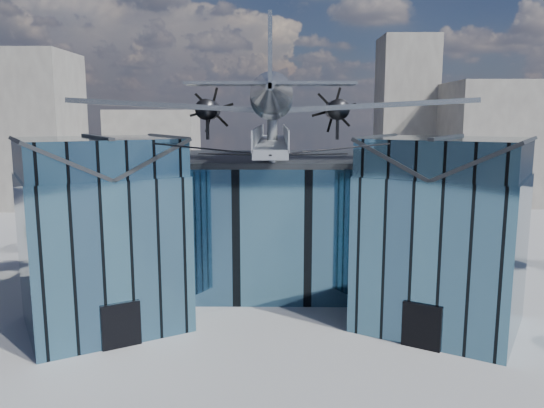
{
  "coord_description": "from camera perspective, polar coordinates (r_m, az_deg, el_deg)",
  "views": [
    {
      "loc": [
        0.31,
        -32.84,
        12.97
      ],
      "look_at": [
        0.0,
        2.0,
        7.2
      ],
      "focal_mm": 35.0,
      "sensor_mm": 36.0,
      "label": 1
    }
  ],
  "objects": [
    {
      "name": "museum",
      "position": [
        39.37,
        0.05,
        -1.48
      ],
      "size": [
        32.88,
        24.5,
        17.6
      ],
      "color": "#426C87",
      "rests_on": "ground"
    },
    {
      "name": "bg_towers",
      "position": [
        83.39,
        1.31,
        7.36
      ],
      "size": [
        77.0,
        24.5,
        26.0
      ],
      "color": "gray",
      "rests_on": "ground"
    },
    {
      "name": "ground_plane",
      "position": [
        35.31,
        -0.03,
        -12.15
      ],
      "size": [
        120.0,
        120.0,
        0.0
      ],
      "primitive_type": "plane",
      "color": "gray"
    }
  ]
}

